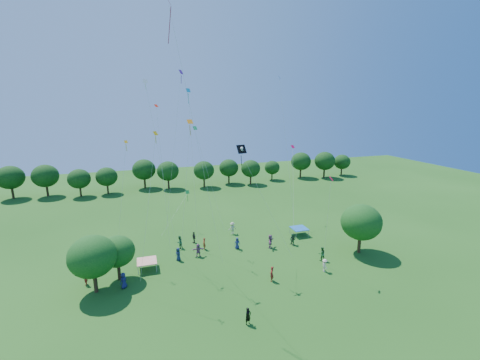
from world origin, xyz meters
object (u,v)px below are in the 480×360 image
Objects in this scene: near_tree_north at (117,251)px; pirate_kite at (243,153)px; near_tree_west at (92,257)px; near_tree_east at (361,222)px; tent_red_stripe at (147,261)px; tent_blue at (299,228)px; red_high_kite at (181,67)px; man_in_black at (248,316)px.

near_tree_north is 0.38× the size of pirate_kite.
near_tree_north is 17.22m from pirate_kite.
near_tree_west is 0.94× the size of near_tree_east.
pirate_kite is (15.84, 0.01, 9.71)m from near_tree_west.
tent_red_stripe is at bearing 163.61° from pirate_kite.
near_tree_west is at bearing -148.50° from tent_red_stripe.
pirate_kite reaches higher than tent_red_stripe.
pirate_kite reaches higher than near_tree_north.
near_tree_north reaches higher than tent_blue.
red_high_kite reaches higher than near_tree_east.
tent_blue is 0.17× the size of pirate_kite.
red_high_kite reaches higher than man_in_black.
red_high_kite is at bearing -178.45° from near_tree_east.
man_in_black is at bearing -57.71° from tent_red_stripe.
near_tree_north is at bearing 172.45° from pirate_kite.
near_tree_west is 16.50m from man_in_black.
red_high_kite is (7.22, -3.15, 18.70)m from near_tree_north.
tent_red_stripe is 21.89m from tent_blue.
near_tree_west is 1.21× the size of near_tree_north.
tent_red_stripe is (5.15, 3.15, -2.89)m from near_tree_west.
tent_red_stripe is (2.98, 1.33, -2.28)m from near_tree_north.
tent_blue is at bearing 11.27° from near_tree_north.
tent_red_stripe is 14.96m from man_in_black.
man_in_black is at bearing -35.83° from near_tree_west.
near_tree_east is 4.05× the size of man_in_black.
tent_blue is at bearing 31.60° from pirate_kite.
tent_red_stripe is 0.08× the size of red_high_kite.
near_tree_east reaches higher than tent_blue.
tent_red_stripe is 16.82m from pirate_kite.
man_in_black reaches higher than tent_blue.
red_high_kite is at bearing -8.07° from near_tree_west.
near_tree_east is (29.22, -2.56, 0.84)m from near_tree_north.
red_high_kite is (-3.74, 8.15, 21.22)m from man_in_black.
pirate_kite is at bearing -7.55° from near_tree_north.
red_high_kite reaches higher than near_tree_west.
man_in_black is (-13.61, -16.21, -0.24)m from tent_blue.
man_in_black is at bearing -130.02° from tent_blue.
near_tree_west is at bearing -165.90° from tent_blue.
near_tree_north is at bearing -168.73° from tent_blue.
pirate_kite is at bearing -148.40° from tent_blue.
near_tree_west reaches higher than man_in_black.
pirate_kite reaches higher than near_tree_east.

